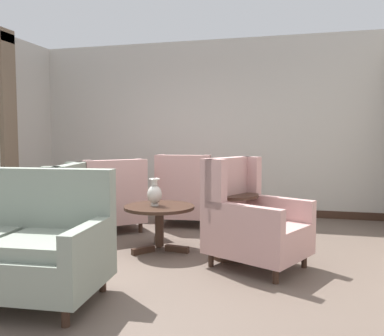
{
  "coord_description": "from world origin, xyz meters",
  "views": [
    {
      "loc": [
        1.53,
        -3.77,
        1.31
      ],
      "look_at": [
        0.39,
        0.68,
        0.95
      ],
      "focal_mm": 37.79,
      "sensor_mm": 36.0,
      "label": 1
    }
  ],
  "objects_px": {
    "porcelain_vase": "(155,194)",
    "armchair_beside_settee": "(250,221)",
    "coffee_table": "(159,215)",
    "armchair_back_corner": "(185,195)",
    "armchair_far_left": "(47,212)",
    "side_table": "(230,219)",
    "settee": "(11,247)",
    "armchair_near_window": "(112,201)"
  },
  "relations": [
    {
      "from": "porcelain_vase",
      "to": "armchair_beside_settee",
      "type": "distance_m",
      "value": 1.18
    },
    {
      "from": "coffee_table",
      "to": "armchair_back_corner",
      "type": "relative_size",
      "value": 0.77
    },
    {
      "from": "armchair_far_left",
      "to": "side_table",
      "type": "xyz_separation_m",
      "value": [
        2.16,
        0.11,
        0.01
      ]
    },
    {
      "from": "porcelain_vase",
      "to": "armchair_beside_settee",
      "type": "relative_size",
      "value": 0.28
    },
    {
      "from": "armchair_beside_settee",
      "to": "side_table",
      "type": "bearing_deg",
      "value": 76.54
    },
    {
      "from": "porcelain_vase",
      "to": "settee",
      "type": "relative_size",
      "value": 0.2
    },
    {
      "from": "armchair_back_corner",
      "to": "side_table",
      "type": "xyz_separation_m",
      "value": [
        0.89,
        -1.43,
        -0.02
      ]
    },
    {
      "from": "armchair_back_corner",
      "to": "armchair_far_left",
      "type": "height_order",
      "value": "armchair_back_corner"
    },
    {
      "from": "settee",
      "to": "armchair_far_left",
      "type": "bearing_deg",
      "value": 109.72
    },
    {
      "from": "settee",
      "to": "armchair_back_corner",
      "type": "distance_m",
      "value": 3.0
    },
    {
      "from": "coffee_table",
      "to": "side_table",
      "type": "bearing_deg",
      "value": -6.9
    },
    {
      "from": "armchair_back_corner",
      "to": "side_table",
      "type": "relative_size",
      "value": 1.5
    },
    {
      "from": "armchair_far_left",
      "to": "settee",
      "type": "bearing_deg",
      "value": 12.1
    },
    {
      "from": "armchair_beside_settee",
      "to": "side_table",
      "type": "xyz_separation_m",
      "value": [
        -0.24,
        0.2,
        -0.03
      ]
    },
    {
      "from": "coffee_table",
      "to": "side_table",
      "type": "distance_m",
      "value": 0.84
    },
    {
      "from": "porcelain_vase",
      "to": "armchair_near_window",
      "type": "relative_size",
      "value": 0.28
    },
    {
      "from": "coffee_table",
      "to": "armchair_far_left",
      "type": "distance_m",
      "value": 1.34
    },
    {
      "from": "settee",
      "to": "armchair_near_window",
      "type": "bearing_deg",
      "value": 91.36
    },
    {
      "from": "coffee_table",
      "to": "armchair_near_window",
      "type": "bearing_deg",
      "value": 142.85
    },
    {
      "from": "coffee_table",
      "to": "armchair_near_window",
      "type": "height_order",
      "value": "armchair_near_window"
    },
    {
      "from": "armchair_near_window",
      "to": "coffee_table",
      "type": "bearing_deg",
      "value": 100.99
    },
    {
      "from": "armchair_beside_settee",
      "to": "armchair_far_left",
      "type": "bearing_deg",
      "value": 114.04
    },
    {
      "from": "armchair_near_window",
      "to": "armchair_far_left",
      "type": "xyz_separation_m",
      "value": [
        -0.4,
        -0.91,
        -0.01
      ]
    },
    {
      "from": "coffee_table",
      "to": "porcelain_vase",
      "type": "distance_m",
      "value": 0.25
    },
    {
      "from": "armchair_far_left",
      "to": "armchair_near_window",
      "type": "bearing_deg",
      "value": 144.59
    },
    {
      "from": "armchair_back_corner",
      "to": "armchair_near_window",
      "type": "distance_m",
      "value": 1.07
    },
    {
      "from": "armchair_far_left",
      "to": "side_table",
      "type": "distance_m",
      "value": 2.16
    },
    {
      "from": "coffee_table",
      "to": "settee",
      "type": "xyz_separation_m",
      "value": [
        -0.7,
        -1.61,
        0.01
      ]
    },
    {
      "from": "armchair_back_corner",
      "to": "porcelain_vase",
      "type": "bearing_deg",
      "value": 84.22
    },
    {
      "from": "coffee_table",
      "to": "settee",
      "type": "relative_size",
      "value": 0.51
    },
    {
      "from": "armchair_near_window",
      "to": "armchair_far_left",
      "type": "distance_m",
      "value": 0.99
    },
    {
      "from": "settee",
      "to": "side_table",
      "type": "distance_m",
      "value": 2.15
    },
    {
      "from": "armchair_near_window",
      "to": "settee",
      "type": "bearing_deg",
      "value": 53.56
    },
    {
      "from": "side_table",
      "to": "porcelain_vase",
      "type": "bearing_deg",
      "value": 174.16
    },
    {
      "from": "armchair_beside_settee",
      "to": "armchair_far_left",
      "type": "height_order",
      "value": "armchair_beside_settee"
    },
    {
      "from": "coffee_table",
      "to": "side_table",
      "type": "height_order",
      "value": "side_table"
    },
    {
      "from": "coffee_table",
      "to": "armchair_far_left",
      "type": "height_order",
      "value": "armchair_far_left"
    },
    {
      "from": "armchair_back_corner",
      "to": "armchair_far_left",
      "type": "xyz_separation_m",
      "value": [
        -1.27,
        -1.53,
        -0.02
      ]
    },
    {
      "from": "porcelain_vase",
      "to": "armchair_far_left",
      "type": "height_order",
      "value": "armchair_far_left"
    },
    {
      "from": "porcelain_vase",
      "to": "armchair_back_corner",
      "type": "distance_m",
      "value": 1.35
    },
    {
      "from": "armchair_far_left",
      "to": "side_table",
      "type": "bearing_deg",
      "value": 81.12
    },
    {
      "from": "porcelain_vase",
      "to": "armchair_beside_settee",
      "type": "height_order",
      "value": "armchair_beside_settee"
    }
  ]
}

